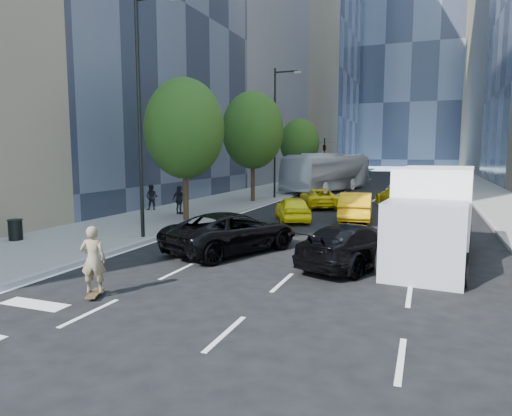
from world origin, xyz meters
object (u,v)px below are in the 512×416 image
at_px(black_sedan_mercedes, 354,245).
at_px(box_truck, 432,214).
at_px(black_sedan_lincoln, 232,232).
at_px(skateboarder, 93,264).
at_px(trash_can, 15,230).
at_px(city_bus, 328,172).

relative_size(black_sedan_mercedes, box_truck, 0.71).
bearing_deg(black_sedan_lincoln, skateboarder, 103.31).
height_order(skateboarder, box_truck, box_truck).
bearing_deg(trash_can, skateboarder, -30.20).
xyz_separation_m(black_sedan_lincoln, city_bus, (-2.07, 27.76, 1.06)).
height_order(city_bus, trash_can, city_bus).
height_order(skateboarder, city_bus, city_bus).
bearing_deg(box_truck, trash_can, -165.03).
height_order(black_sedan_mercedes, city_bus, city_bus).
bearing_deg(skateboarder, black_sedan_mercedes, -159.46).
relative_size(black_sedan_lincoln, black_sedan_mercedes, 1.11).
height_order(skateboarder, black_sedan_lincoln, skateboarder).
xyz_separation_m(black_sedan_lincoln, box_truck, (7.03, 1.06, 0.87)).
relative_size(black_sedan_lincoln, box_truck, 0.79).
relative_size(skateboarder, black_sedan_mercedes, 0.36).
height_order(skateboarder, black_sedan_mercedes, skateboarder).
height_order(black_sedan_lincoln, city_bus, city_bus).
xyz_separation_m(skateboarder, black_sedan_lincoln, (1.20, 6.24, -0.12)).
bearing_deg(black_sedan_mercedes, black_sedan_lincoln, 14.12).
xyz_separation_m(skateboarder, black_sedan_mercedes, (5.85, 5.65, -0.17)).
bearing_deg(black_sedan_lincoln, box_truck, -147.23).
relative_size(black_sedan_mercedes, city_bus, 0.38).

